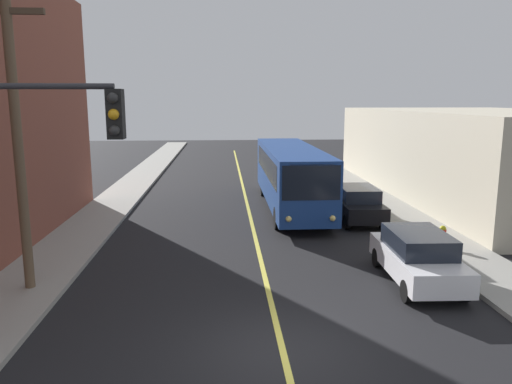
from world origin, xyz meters
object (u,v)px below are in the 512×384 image
(parked_car_black, at_px, (357,203))
(fire_hydrant, at_px, (442,236))
(utility_pole_near, at_px, (15,111))
(city_bus, at_px, (291,174))
(traffic_signal_left_corner, at_px, (20,164))
(parked_car_white, at_px, (417,256))

(parked_car_black, height_order, fire_hydrant, parked_car_black)
(parked_car_black, xyz_separation_m, utility_pole_near, (-11.98, -7.92, 4.43))
(city_bus, bearing_deg, parked_car_black, -46.49)
(city_bus, relative_size, utility_pole_near, 1.31)
(city_bus, height_order, traffic_signal_left_corner, traffic_signal_left_corner)
(parked_car_white, distance_m, parked_car_black, 7.96)
(fire_hydrant, bearing_deg, utility_pole_near, -167.74)
(parked_car_white, bearing_deg, traffic_signal_left_corner, -158.61)
(parked_car_white, distance_m, traffic_signal_left_corner, 11.35)
(traffic_signal_left_corner, bearing_deg, fire_hydrant, 29.70)
(utility_pole_near, distance_m, traffic_signal_left_corner, 4.40)
(parked_car_white, xyz_separation_m, parked_car_black, (0.30, 7.95, 0.00))
(city_bus, bearing_deg, parked_car_white, -77.24)
(city_bus, xyz_separation_m, parked_car_black, (2.76, -2.90, -0.98))
(parked_car_black, distance_m, fire_hydrant, 5.26)
(utility_pole_near, bearing_deg, parked_car_black, 33.46)
(parked_car_black, height_order, utility_pole_near, utility_pole_near)
(traffic_signal_left_corner, bearing_deg, parked_car_black, 48.93)
(parked_car_black, xyz_separation_m, fire_hydrant, (1.89, -4.90, -0.26))
(parked_car_black, relative_size, fire_hydrant, 5.30)
(parked_car_white, bearing_deg, city_bus, 102.76)
(utility_pole_near, height_order, traffic_signal_left_corner, utility_pole_near)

